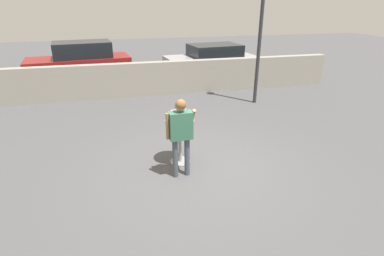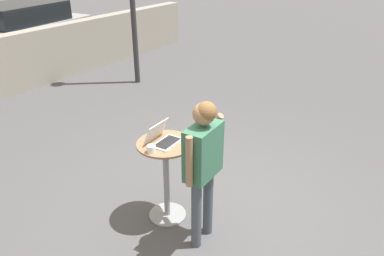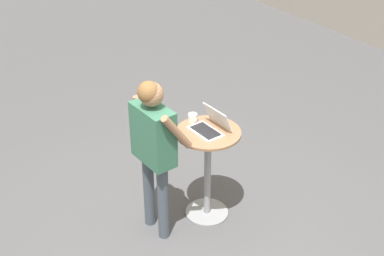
# 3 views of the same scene
# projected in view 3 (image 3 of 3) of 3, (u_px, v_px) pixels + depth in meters

# --- Properties ---
(ground_plane) EXTENTS (50.00, 50.00, 0.00)m
(ground_plane) POSITION_uv_depth(u_px,v_px,m) (189.00, 248.00, 5.21)
(ground_plane) COLOR #4C4C4F
(cafe_table) EXTENTS (0.64, 0.64, 1.01)m
(cafe_table) POSITION_uv_depth(u_px,v_px,m) (208.00, 164.00, 5.34)
(cafe_table) COLOR gray
(cafe_table) RESTS_ON ground_plane
(laptop) EXTENTS (0.36, 0.31, 0.22)m
(laptop) POSITION_uv_depth(u_px,v_px,m) (210.00, 126.00, 5.13)
(laptop) COLOR silver
(laptop) RESTS_ON cafe_table
(coffee_mug) EXTENTS (0.12, 0.09, 0.08)m
(coffee_mug) POSITION_uv_depth(u_px,v_px,m) (193.00, 118.00, 5.30)
(coffee_mug) COLOR white
(coffee_mug) RESTS_ON cafe_table
(standing_person) EXTENTS (0.60, 0.38, 1.67)m
(standing_person) POSITION_uv_depth(u_px,v_px,m) (153.00, 140.00, 4.91)
(standing_person) COLOR #424C56
(standing_person) RESTS_ON ground_plane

